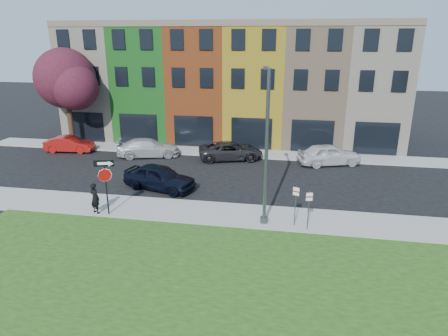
% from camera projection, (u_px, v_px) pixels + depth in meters
% --- Properties ---
extents(ground, '(120.00, 120.00, 0.00)m').
position_uv_depth(ground, '(214.00, 242.00, 18.87)').
color(ground, black).
rests_on(ground, ground).
extents(sidewalk_near, '(40.00, 3.00, 0.12)m').
position_uv_depth(sidewalk_near, '(261.00, 217.00, 21.33)').
color(sidewalk_near, gray).
rests_on(sidewalk_near, ground).
extents(sidewalk_far, '(40.00, 2.40, 0.12)m').
position_uv_depth(sidewalk_far, '(214.00, 152.00, 33.36)').
color(sidewalk_far, gray).
rests_on(sidewalk_far, ground).
extents(rowhouse_block, '(30.00, 10.12, 10.00)m').
position_uv_depth(rowhouse_block, '(232.00, 84.00, 37.51)').
color(rowhouse_block, '#BBB69B').
rests_on(rowhouse_block, ground).
extents(stop_sign, '(1.02, 0.32, 3.05)m').
position_uv_depth(stop_sign, '(105.00, 176.00, 20.92)').
color(stop_sign, black).
rests_on(stop_sign, sidewalk_near).
extents(man, '(0.93, 0.87, 1.71)m').
position_uv_depth(man, '(95.00, 198.00, 21.47)').
color(man, black).
rests_on(man, sidewalk_near).
extents(sedan_near, '(4.25, 5.63, 1.59)m').
position_uv_depth(sedan_near, '(159.00, 177.00, 25.19)').
color(sedan_near, black).
rests_on(sedan_near, ground).
extents(parked_car_red, '(2.25, 4.32, 1.32)m').
position_uv_depth(parked_car_red, '(69.00, 144.00, 33.37)').
color(parked_car_red, maroon).
rests_on(parked_car_red, ground).
extents(parked_car_silver, '(4.79, 6.09, 1.44)m').
position_uv_depth(parked_car_silver, '(148.00, 148.00, 32.07)').
color(parked_car_silver, '#B4B5B9').
rests_on(parked_car_silver, ground).
extents(parked_car_dark, '(4.97, 6.23, 1.39)m').
position_uv_depth(parked_car_dark, '(231.00, 151.00, 31.32)').
color(parked_car_dark, black).
rests_on(parked_car_dark, ground).
extents(parked_car_white, '(4.73, 5.82, 1.59)m').
position_uv_depth(parked_car_white, '(329.00, 154.00, 30.01)').
color(parked_car_white, silver).
rests_on(parked_car_white, ground).
extents(street_lamp, '(0.65, 2.57, 7.77)m').
position_uv_depth(street_lamp, '(266.00, 148.00, 19.58)').
color(street_lamp, '#494B4E').
rests_on(street_lamp, sidewalk_near).
extents(parking_sign_a, '(0.31, 0.15, 2.15)m').
position_uv_depth(parking_sign_a, '(296.00, 201.00, 19.89)').
color(parking_sign_a, '#494B4E').
rests_on(parking_sign_a, sidewalk_near).
extents(parking_sign_b, '(0.32, 0.11, 2.01)m').
position_uv_depth(parking_sign_b, '(309.00, 205.00, 19.55)').
color(parking_sign_b, '#494B4E').
rests_on(parking_sign_b, sidewalk_near).
extents(tree_purple, '(5.97, 5.23, 8.28)m').
position_uv_depth(tree_purple, '(67.00, 80.00, 33.28)').
color(tree_purple, black).
rests_on(tree_purple, sidewalk_far).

